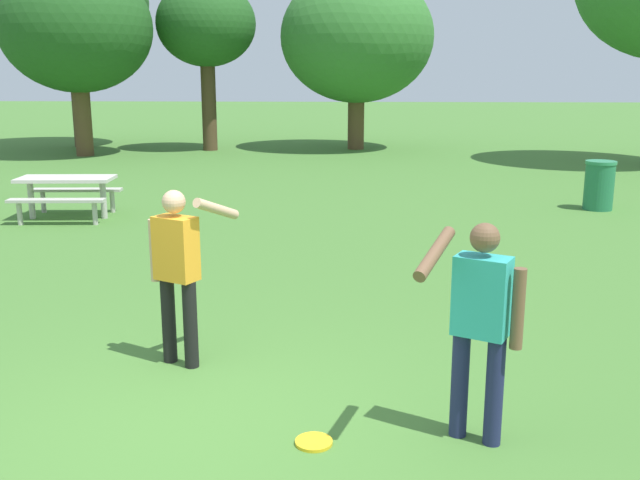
# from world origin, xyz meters

# --- Properties ---
(ground_plane) EXTENTS (120.00, 120.00, 0.00)m
(ground_plane) POSITION_xyz_m (0.00, 0.00, 0.00)
(ground_plane) COLOR #447530
(person_thrower) EXTENTS (0.80, 0.59, 1.64)m
(person_thrower) POSITION_xyz_m (2.20, -0.05, 0.96)
(person_thrower) COLOR #1E234C
(person_thrower) RESTS_ON ground
(person_catcher) EXTENTS (0.80, 0.59, 1.64)m
(person_catcher) POSITION_xyz_m (-0.29, 1.26, 0.96)
(person_catcher) COLOR black
(person_catcher) RESTS_ON ground
(frisbee) EXTENTS (0.28, 0.28, 0.03)m
(frisbee) POSITION_xyz_m (1.02, -0.16, 0.01)
(frisbee) COLOR yellow
(frisbee) RESTS_ON ground
(picnic_table_near) EXTENTS (1.79, 1.53, 0.77)m
(picnic_table_near) POSITION_xyz_m (-4.00, 7.86, 0.56)
(picnic_table_near) COLOR beige
(picnic_table_near) RESTS_ON ground
(trash_can_further_along) EXTENTS (0.59, 0.59, 0.96)m
(trash_can_further_along) POSITION_xyz_m (6.08, 9.25, 0.48)
(trash_can_further_along) COLOR #237047
(trash_can_further_along) RESTS_ON ground
(tree_tall_left) EXTENTS (5.19, 5.19, 7.23)m
(tree_tall_left) POSITION_xyz_m (-8.56, 20.64, 4.99)
(tree_tall_left) COLOR #4C3823
(tree_tall_left) RESTS_ON ground
(tree_broad_center) EXTENTS (4.69, 4.69, 5.98)m
(tree_broad_center) POSITION_xyz_m (-7.42, 17.83, 3.96)
(tree_broad_center) COLOR brown
(tree_broad_center) RESTS_ON ground
(tree_far_right) EXTENTS (3.30, 3.30, 5.60)m
(tree_far_right) POSITION_xyz_m (-3.71, 19.68, 4.13)
(tree_far_right) COLOR #4C3823
(tree_far_right) RESTS_ON ground
(tree_slender_mid) EXTENTS (5.18, 5.18, 6.00)m
(tree_slender_mid) POSITION_xyz_m (1.30, 20.30, 3.78)
(tree_slender_mid) COLOR brown
(tree_slender_mid) RESTS_ON ground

